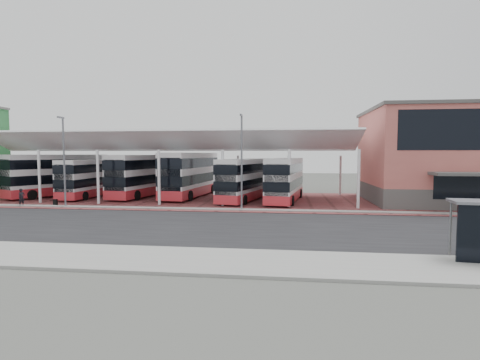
# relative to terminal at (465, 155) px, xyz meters

# --- Properties ---
(ground) EXTENTS (140.00, 140.00, 0.00)m
(ground) POSITION_rel_terminal_xyz_m (-23.00, -13.92, -4.66)
(ground) COLOR #484A45
(road) EXTENTS (120.00, 14.00, 0.02)m
(road) POSITION_rel_terminal_xyz_m (-23.00, -14.92, -4.65)
(road) COLOR black
(road) RESTS_ON ground
(forecourt) EXTENTS (72.00, 16.00, 0.06)m
(forecourt) POSITION_rel_terminal_xyz_m (-21.00, -0.92, -4.63)
(forecourt) COLOR brown
(forecourt) RESTS_ON ground
(sidewalk) EXTENTS (120.00, 4.00, 0.14)m
(sidewalk) POSITION_rel_terminal_xyz_m (-23.00, -22.92, -4.59)
(sidewalk) COLOR gray
(sidewalk) RESTS_ON ground
(north_kerb) EXTENTS (120.00, 0.80, 0.14)m
(north_kerb) POSITION_rel_terminal_xyz_m (-23.00, -7.72, -4.59)
(north_kerb) COLOR gray
(north_kerb) RESTS_ON ground
(yellow_line_near) EXTENTS (120.00, 0.12, 0.01)m
(yellow_line_near) POSITION_rel_terminal_xyz_m (-23.00, -20.92, -4.63)
(yellow_line_near) COLOR gold
(yellow_line_near) RESTS_ON road
(yellow_line_far) EXTENTS (120.00, 0.12, 0.01)m
(yellow_line_far) POSITION_rel_terminal_xyz_m (-23.00, -20.62, -4.63)
(yellow_line_far) COLOR gold
(yellow_line_far) RESTS_ON road
(canopy) EXTENTS (37.00, 11.63, 7.07)m
(canopy) POSITION_rel_terminal_xyz_m (-29.00, 0.01, 1.14)
(canopy) COLOR white
(canopy) RESTS_ON ground
(terminal) EXTENTS (18.40, 14.40, 9.25)m
(terminal) POSITION_rel_terminal_xyz_m (0.00, 0.00, 0.00)
(terminal) COLOR #524F4D
(terminal) RESTS_ON ground
(lamp_west) EXTENTS (0.16, 0.90, 8.07)m
(lamp_west) POSITION_rel_terminal_xyz_m (-37.00, -7.65, -0.30)
(lamp_west) COLOR slate
(lamp_west) RESTS_ON ground
(lamp_east) EXTENTS (0.16, 0.90, 8.07)m
(lamp_east) POSITION_rel_terminal_xyz_m (-21.00, -7.65, -0.30)
(lamp_east) COLOR slate
(lamp_east) RESTS_ON ground
(bus_0) EXTENTS (7.41, 11.28, 4.67)m
(bus_0) POSITION_rel_terminal_xyz_m (-42.89, 0.44, -2.28)
(bus_0) COLOR white
(bus_0) RESTS_ON forecourt
(bus_1) EXTENTS (2.85, 10.08, 4.12)m
(bus_1) POSITION_rel_terminal_xyz_m (-38.63, 0.04, -2.55)
(bus_1) COLOR white
(bus_1) RESTS_ON forecourt
(bus_2) EXTENTS (4.29, 11.51, 4.64)m
(bus_2) POSITION_rel_terminal_xyz_m (-33.10, 1.24, -2.30)
(bus_2) COLOR white
(bus_2) RESTS_ON forecourt
(bus_3) EXTENTS (3.97, 12.02, 4.86)m
(bus_3) POSITION_rel_terminal_xyz_m (-27.79, 1.47, -2.18)
(bus_3) COLOR white
(bus_3) RESTS_ON forecourt
(bus_4) EXTENTS (4.78, 10.53, 4.23)m
(bus_4) POSITION_rel_terminal_xyz_m (-21.43, -1.07, -2.50)
(bus_4) COLOR white
(bus_4) RESTS_ON forecourt
(bus_5) EXTENTS (3.92, 10.64, 4.29)m
(bus_5) POSITION_rel_terminal_xyz_m (-17.35, -1.16, -2.47)
(bus_5) COLOR white
(bus_5) RESTS_ON forecourt
(pedestrian) EXTENTS (0.56, 0.68, 1.60)m
(pedestrian) POSITION_rel_terminal_xyz_m (-41.05, -7.92, -3.80)
(pedestrian) COLOR black
(pedestrian) RESTS_ON forecourt
(suitcase) EXTENTS (0.34, 0.25, 0.59)m
(suitcase) POSITION_rel_terminal_xyz_m (-38.29, -7.15, -4.30)
(suitcase) COLOR black
(suitcase) RESTS_ON forecourt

